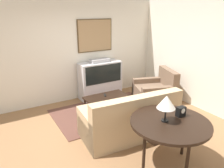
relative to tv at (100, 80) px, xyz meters
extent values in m
plane|color=#8E6642|center=(-0.73, -1.82, -0.54)|extent=(12.00, 12.00, 0.00)
cube|color=silver|center=(-0.73, 0.31, 0.81)|extent=(12.00, 0.06, 2.70)
cube|color=#4C381E|center=(0.00, 0.26, 1.21)|extent=(1.04, 0.03, 0.89)
cube|color=#A37F56|center=(0.00, 0.25, 1.21)|extent=(0.99, 0.01, 0.84)
cube|color=silver|center=(1.90, -1.82, 0.81)|extent=(0.06, 12.00, 2.70)
cube|color=brown|center=(-0.31, -0.91, -0.53)|extent=(2.56, 1.60, 0.01)
cube|color=silver|center=(0.00, 0.00, -0.30)|extent=(1.20, 0.46, 0.47)
cube|color=silver|center=(0.00, 0.00, 0.22)|extent=(1.20, 0.46, 0.58)
cube|color=black|center=(0.00, -0.23, 0.22)|extent=(1.08, 0.01, 0.51)
cube|color=#9E9EA3|center=(0.00, 0.00, 0.56)|extent=(0.54, 0.25, 0.09)
cube|color=tan|center=(-0.41, -2.04, -0.30)|extent=(1.96, 1.04, 0.47)
cube|color=tan|center=(-0.44, -2.38, 0.17)|extent=(1.91, 0.36, 0.48)
cube|color=tan|center=(0.42, -2.10, -0.22)|extent=(0.31, 0.91, 0.63)
cube|color=tan|center=(-1.24, -1.98, -0.22)|extent=(0.31, 0.91, 0.63)
cube|color=#877154|center=(0.00, -2.28, 0.10)|extent=(0.37, 0.15, 0.34)
cube|color=#877154|center=(-0.85, -2.21, 0.10)|extent=(0.37, 0.15, 0.34)
cube|color=brown|center=(1.21, -0.94, -0.34)|extent=(1.24, 1.22, 0.39)
cube|color=brown|center=(1.59, -1.07, 0.09)|extent=(0.48, 0.96, 0.48)
cube|color=brown|center=(1.33, -0.56, -0.27)|extent=(0.99, 0.47, 0.53)
cube|color=brown|center=(1.08, -1.32, -0.27)|extent=(0.99, 0.47, 0.53)
cube|color=black|center=(-0.35, -1.00, -0.10)|extent=(1.04, 0.53, 0.04)
cylinder|color=black|center=(-0.82, -1.22, -0.33)|extent=(0.04, 0.04, 0.42)
cylinder|color=black|center=(0.12, -1.22, -0.33)|extent=(0.04, 0.04, 0.42)
cylinder|color=black|center=(-0.82, -0.78, -0.33)|extent=(0.04, 0.04, 0.42)
cylinder|color=black|center=(0.12, -0.78, -0.33)|extent=(0.04, 0.04, 0.42)
cylinder|color=black|center=(-0.40, -3.14, 0.25)|extent=(1.24, 1.24, 0.04)
cube|color=black|center=(-0.40, -3.14, 0.19)|extent=(1.06, 0.50, 0.08)
cylinder|color=black|center=(-0.84, -3.08, -0.16)|extent=(0.05, 0.05, 0.77)
cylinder|color=black|center=(0.03, -3.08, -0.16)|extent=(0.05, 0.05, 0.77)
cylinder|color=black|center=(-0.40, -3.54, -0.16)|extent=(0.05, 0.05, 0.77)
cylinder|color=black|center=(-0.48, -3.10, 0.28)|extent=(0.11, 0.11, 0.02)
cylinder|color=black|center=(-0.48, -3.10, 0.48)|extent=(0.02, 0.02, 0.36)
cone|color=silver|center=(-0.48, -3.10, 0.60)|extent=(0.28, 0.28, 0.20)
cube|color=black|center=(-0.14, -3.10, 0.35)|extent=(0.15, 0.09, 0.16)
cylinder|color=white|center=(-0.14, -3.15, 0.38)|extent=(0.08, 0.01, 0.08)
cube|color=black|center=(-0.35, -0.93, -0.07)|extent=(0.10, 0.17, 0.02)
camera|label=1|loc=(-2.70, -5.27, 1.93)|focal=35.00mm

